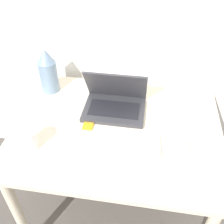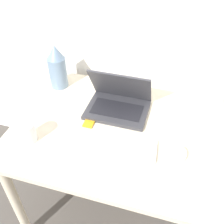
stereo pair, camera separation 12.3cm
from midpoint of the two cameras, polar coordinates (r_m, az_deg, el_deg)
The scene contains 7 objects.
desk at distance 1.37m, azimuth 3.70°, elevation -6.14°, with size 1.03×0.80×0.71m.
laptop at distance 1.38m, azimuth 4.01°, elevation 2.21°, with size 0.32×0.24×0.23m.
keyboard at distance 1.21m, azimuth 1.55°, elevation -7.27°, with size 0.47×0.17×0.02m.
mouse at distance 1.22m, azimuth 17.61°, elevation -8.84°, with size 0.05×0.09×0.04m.
vase at distance 1.53m, azimuth -9.59°, elevation 9.58°, with size 0.10×0.10×0.26m.
mp3_player at distance 1.32m, azimuth -2.37°, elevation -2.55°, with size 0.05×0.06×0.01m.
mug at distance 1.25m, azimuth -15.36°, elevation -4.42°, with size 0.08×0.08×0.10m.
Camera 2 is at (0.24, -0.51, 1.61)m, focal length 42.00 mm.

